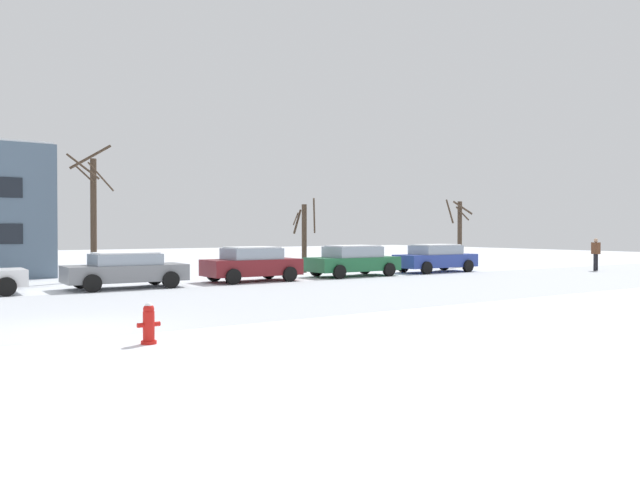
{
  "coord_description": "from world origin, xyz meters",
  "views": [
    {
      "loc": [
        -2.57,
        -13.79,
        2.16
      ],
      "look_at": [
        10.31,
        5.78,
        1.82
      ],
      "focal_mm": 34.27,
      "sensor_mm": 36.0,
      "label": 1
    }
  ],
  "objects_px": {
    "parked_car_maroon": "(252,264)",
    "parked_car_green": "(353,260)",
    "pedestrian_crossing": "(596,252)",
    "fire_hydrant": "(149,323)",
    "parked_car_blue": "(436,258)",
    "parked_car_gray": "(125,270)"
  },
  "relations": [
    {
      "from": "fire_hydrant",
      "to": "parked_car_maroon",
      "type": "relative_size",
      "value": 0.19
    },
    {
      "from": "parked_car_maroon",
      "to": "parked_car_green",
      "type": "xyz_separation_m",
      "value": [
        5.41,
        0.05,
        -0.0
      ]
    },
    {
      "from": "parked_car_gray",
      "to": "parked_car_maroon",
      "type": "height_order",
      "value": "parked_car_maroon"
    },
    {
      "from": "parked_car_maroon",
      "to": "parked_car_blue",
      "type": "height_order",
      "value": "parked_car_maroon"
    },
    {
      "from": "parked_car_maroon",
      "to": "parked_car_green",
      "type": "relative_size",
      "value": 0.91
    },
    {
      "from": "pedestrian_crossing",
      "to": "parked_car_green",
      "type": "bearing_deg",
      "value": 163.43
    },
    {
      "from": "parked_car_gray",
      "to": "parked_car_blue",
      "type": "bearing_deg",
      "value": 0.73
    },
    {
      "from": "parked_car_gray",
      "to": "parked_car_green",
      "type": "distance_m",
      "value": 10.83
    },
    {
      "from": "fire_hydrant",
      "to": "pedestrian_crossing",
      "type": "relative_size",
      "value": 0.45
    },
    {
      "from": "pedestrian_crossing",
      "to": "fire_hydrant",
      "type": "bearing_deg",
      "value": -163.72
    },
    {
      "from": "parked_car_gray",
      "to": "pedestrian_crossing",
      "type": "height_order",
      "value": "pedestrian_crossing"
    },
    {
      "from": "parked_car_gray",
      "to": "parked_car_blue",
      "type": "height_order",
      "value": "parked_car_blue"
    },
    {
      "from": "fire_hydrant",
      "to": "pedestrian_crossing",
      "type": "distance_m",
      "value": 28.3
    },
    {
      "from": "parked_car_blue",
      "to": "parked_car_maroon",
      "type": "bearing_deg",
      "value": -179.84
    },
    {
      "from": "parked_car_blue",
      "to": "pedestrian_crossing",
      "type": "relative_size",
      "value": 2.59
    },
    {
      "from": "parked_car_green",
      "to": "pedestrian_crossing",
      "type": "distance_m",
      "value": 14.07
    },
    {
      "from": "parked_car_gray",
      "to": "parked_car_blue",
      "type": "relative_size",
      "value": 0.96
    },
    {
      "from": "pedestrian_crossing",
      "to": "parked_car_blue",
      "type": "bearing_deg",
      "value": 153.66
    },
    {
      "from": "parked_car_gray",
      "to": "pedestrian_crossing",
      "type": "bearing_deg",
      "value": -8.86
    },
    {
      "from": "parked_car_green",
      "to": "pedestrian_crossing",
      "type": "bearing_deg",
      "value": -16.57
    },
    {
      "from": "parked_car_maroon",
      "to": "parked_car_blue",
      "type": "xyz_separation_m",
      "value": [
        10.83,
        0.03,
        -0.01
      ]
    },
    {
      "from": "parked_car_maroon",
      "to": "parked_car_gray",
      "type": "bearing_deg",
      "value": -178.12
    }
  ]
}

